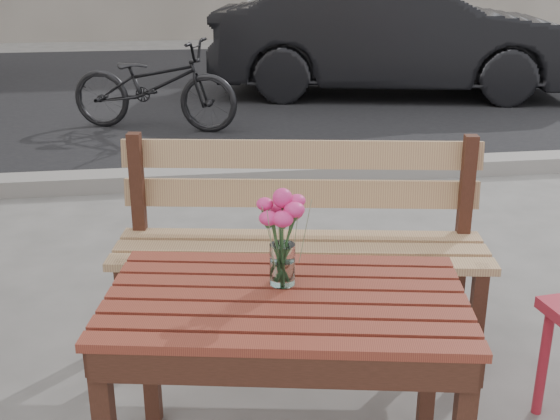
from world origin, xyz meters
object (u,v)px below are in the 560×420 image
object	(u,v)px
parked_car	(394,35)
bicycle	(154,85)
main_vase	(282,226)
main_table	(286,328)

from	to	relation	value
parked_car	bicycle	world-z (taller)	parked_car
parked_car	bicycle	bearing A→B (deg)	128.69
main_vase	parked_car	distance (m)	6.81
main_table	main_vase	bearing A→B (deg)	99.67
parked_car	main_table	bearing A→B (deg)	172.22
main_table	bicycle	world-z (taller)	bicycle
bicycle	main_table	bearing A→B (deg)	-154.15
main_table	parked_car	world-z (taller)	parked_car
bicycle	parked_car	bearing A→B (deg)	-43.23
main_vase	bicycle	xyz separation A→B (m)	(-0.51, 4.97, -0.43)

